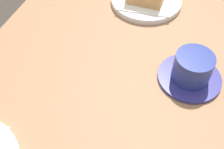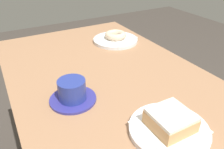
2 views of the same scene
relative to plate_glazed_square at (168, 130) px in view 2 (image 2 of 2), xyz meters
name	(u,v)px [view 2 (image 2 of 2)]	position (x,y,z in m)	size (l,w,h in m)	color
table	(117,107)	(0.27, 0.00, -0.11)	(1.24, 0.68, 0.72)	#9F7250
plate_glazed_square	(168,130)	(0.00, 0.00, 0.00)	(0.21, 0.21, 0.02)	white
napkin_glazed_square	(169,127)	(0.00, 0.00, 0.01)	(0.15, 0.15, 0.00)	white
donut_glazed_square	(170,120)	(0.00, 0.00, 0.03)	(0.10, 0.10, 0.04)	tan
plate_sugar_ring	(115,40)	(0.60, -0.19, 0.00)	(0.22, 0.22, 0.01)	white
napkin_sugar_ring	(115,38)	(0.60, -0.19, 0.01)	(0.16, 0.16, 0.00)	white
donut_sugar_ring	(115,35)	(0.60, -0.19, 0.03)	(0.10, 0.10, 0.03)	beige
coffee_cup	(72,92)	(0.25, 0.17, 0.02)	(0.14, 0.14, 0.07)	navy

